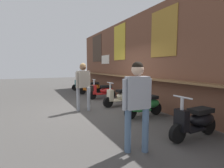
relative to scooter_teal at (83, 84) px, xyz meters
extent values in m
plane|color=#474442|center=(5.02, -1.08, -0.39)|extent=(37.67, 37.67, 0.00)
cube|color=brown|center=(5.02, 0.94, 1.47)|extent=(13.45, 0.25, 3.72)
cube|color=brown|center=(5.02, 0.64, 0.74)|extent=(12.11, 0.36, 0.05)
cube|color=#423328|center=(0.47, 0.80, 2.34)|extent=(1.50, 0.02, 1.68)
cube|color=gold|center=(3.50, 0.80, 2.36)|extent=(1.09, 0.02, 1.70)
cube|color=olive|center=(6.49, 0.80, 2.30)|extent=(1.18, 0.02, 1.57)
cube|color=beige|center=(1.81, 0.80, 1.59)|extent=(1.05, 0.03, 0.50)
ellipsoid|color=#197075|center=(0.00, 0.17, 0.01)|extent=(0.39, 0.70, 0.30)
cube|color=black|center=(0.00, 0.12, 0.21)|extent=(0.30, 0.55, 0.10)
cube|color=#197075|center=(0.00, -0.18, -0.14)|extent=(0.38, 0.50, 0.04)
cube|color=#197075|center=(0.00, -0.48, 0.08)|extent=(0.28, 0.16, 0.44)
cylinder|color=#B7B7BC|center=(0.00, -0.48, 0.21)|extent=(0.07, 0.07, 0.70)
cylinder|color=#B7B7BC|center=(0.00, -0.48, 0.56)|extent=(0.46, 0.04, 0.04)
cylinder|color=black|center=(0.00, -0.58, -0.19)|extent=(0.10, 0.40, 0.40)
cylinder|color=black|center=(0.00, 0.42, -0.19)|extent=(0.10, 0.40, 0.40)
ellipsoid|color=orange|center=(1.68, 0.17, 0.01)|extent=(0.38, 0.70, 0.30)
cube|color=black|center=(1.68, 0.12, 0.21)|extent=(0.30, 0.55, 0.10)
cube|color=orange|center=(1.68, -0.18, -0.14)|extent=(0.38, 0.50, 0.04)
cube|color=orange|center=(1.68, -0.48, 0.08)|extent=(0.28, 0.16, 0.44)
cylinder|color=#B7B7BC|center=(1.68, -0.48, 0.21)|extent=(0.07, 0.07, 0.70)
cylinder|color=#B7B7BC|center=(1.68, -0.48, 0.56)|extent=(0.46, 0.04, 0.04)
cylinder|color=black|center=(1.68, -0.58, -0.19)|extent=(0.10, 0.40, 0.40)
cylinder|color=black|center=(1.68, 0.42, -0.19)|extent=(0.10, 0.40, 0.40)
ellipsoid|color=red|center=(3.37, 0.17, 0.01)|extent=(0.43, 0.73, 0.30)
cube|color=black|center=(3.37, 0.12, 0.21)|extent=(0.34, 0.57, 0.10)
cube|color=red|center=(3.35, -0.18, -0.14)|extent=(0.42, 0.53, 0.04)
cube|color=red|center=(3.33, -0.48, 0.08)|extent=(0.29, 0.18, 0.44)
cylinder|color=#B7B7BC|center=(3.33, -0.48, 0.21)|extent=(0.07, 0.07, 0.70)
cylinder|color=#B7B7BC|center=(3.33, -0.48, 0.56)|extent=(0.46, 0.07, 0.04)
cylinder|color=black|center=(3.32, -0.58, -0.19)|extent=(0.13, 0.41, 0.40)
cylinder|color=black|center=(3.39, 0.42, -0.19)|extent=(0.13, 0.41, 0.40)
ellipsoid|color=beige|center=(5.06, 0.17, 0.01)|extent=(0.42, 0.72, 0.30)
cube|color=black|center=(5.06, 0.12, 0.21)|extent=(0.33, 0.57, 0.10)
cube|color=beige|center=(5.08, -0.18, -0.14)|extent=(0.41, 0.52, 0.04)
cube|color=beige|center=(5.10, -0.48, 0.08)|extent=(0.29, 0.18, 0.44)
cylinder|color=#B7B7BC|center=(5.10, -0.48, 0.21)|extent=(0.07, 0.07, 0.70)
cylinder|color=#B7B7BC|center=(5.10, -0.48, 0.56)|extent=(0.46, 0.06, 0.04)
cylinder|color=black|center=(5.11, -0.58, -0.19)|extent=(0.12, 0.41, 0.40)
cylinder|color=black|center=(5.05, 0.42, -0.19)|extent=(0.12, 0.41, 0.40)
ellipsoid|color=#237533|center=(6.68, 0.17, 0.01)|extent=(0.39, 0.71, 0.30)
cube|color=black|center=(6.68, 0.12, 0.21)|extent=(0.31, 0.55, 0.10)
cube|color=#237533|center=(6.69, -0.18, -0.14)|extent=(0.39, 0.51, 0.04)
cube|color=#237533|center=(6.69, -0.48, 0.08)|extent=(0.28, 0.16, 0.44)
cylinder|color=#B7B7BC|center=(6.69, -0.48, 0.21)|extent=(0.07, 0.07, 0.70)
cylinder|color=#B7B7BC|center=(6.69, -0.48, 0.56)|extent=(0.46, 0.04, 0.04)
cylinder|color=black|center=(6.69, -0.58, -0.19)|extent=(0.11, 0.40, 0.40)
cylinder|color=black|center=(6.68, 0.42, -0.19)|extent=(0.11, 0.40, 0.40)
ellipsoid|color=black|center=(8.47, 0.17, 0.01)|extent=(0.38, 0.70, 0.30)
cube|color=black|center=(8.47, 0.12, 0.21)|extent=(0.30, 0.55, 0.10)
cube|color=black|center=(8.47, -0.18, -0.14)|extent=(0.38, 0.50, 0.04)
cube|color=black|center=(8.47, -0.48, 0.08)|extent=(0.28, 0.16, 0.44)
cylinder|color=#B7B7BC|center=(8.47, -0.48, 0.21)|extent=(0.07, 0.07, 0.70)
cylinder|color=#B7B7BC|center=(8.47, -0.48, 0.56)|extent=(0.46, 0.04, 0.04)
cylinder|color=black|center=(8.47, -0.58, -0.19)|extent=(0.10, 0.40, 0.40)
cylinder|color=black|center=(8.46, 0.42, -0.19)|extent=(0.10, 0.40, 0.40)
cylinder|color=#999EA8|center=(5.07, -1.74, 0.03)|extent=(0.12, 0.12, 0.84)
cylinder|color=#999EA8|center=(5.18, -1.38, 0.03)|extent=(0.12, 0.12, 0.84)
cube|color=#ADA393|center=(5.12, -1.56, 0.74)|extent=(0.30, 0.46, 0.59)
sphere|color=brown|center=(5.12, -1.56, 1.16)|extent=(0.23, 0.23, 0.23)
sphere|color=olive|center=(5.12, -1.56, 1.20)|extent=(0.21, 0.21, 0.21)
cylinder|color=#ADA393|center=(5.19, -1.80, 0.72)|extent=(0.08, 0.08, 0.56)
cylinder|color=#ADA393|center=(5.06, -1.32, 0.72)|extent=(0.08, 0.08, 0.56)
cube|color=black|center=(5.02, -1.26, 0.39)|extent=(0.28, 0.16, 0.20)
cylinder|color=slate|center=(8.46, -1.40, 0.02)|extent=(0.12, 0.12, 0.82)
cylinder|color=slate|center=(8.32, -1.69, 0.02)|extent=(0.12, 0.12, 0.82)
cube|color=#999EA8|center=(8.39, -1.55, 0.72)|extent=(0.25, 0.43, 0.58)
sphere|color=beige|center=(8.39, -1.55, 1.13)|extent=(0.22, 0.22, 0.22)
sphere|color=black|center=(8.39, -1.55, 1.17)|extent=(0.20, 0.20, 0.20)
cylinder|color=#999EA8|center=(8.42, -1.31, 0.70)|extent=(0.08, 0.08, 0.55)
cylinder|color=#999EA8|center=(8.36, -1.79, 0.70)|extent=(0.08, 0.08, 0.55)
camera|label=1|loc=(10.83, -3.28, 1.19)|focal=26.82mm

